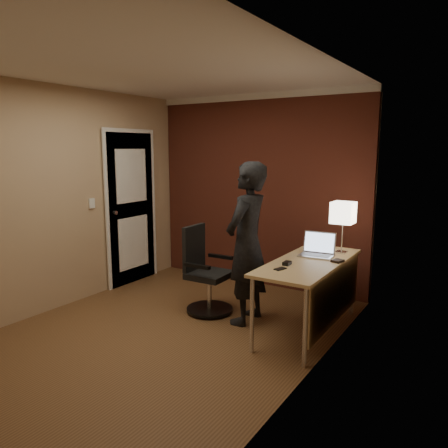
{
  "coord_description": "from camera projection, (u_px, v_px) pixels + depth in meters",
  "views": [
    {
      "loc": [
        2.67,
        -3.14,
        1.81
      ],
      "look_at": [
        0.35,
        0.55,
        1.05
      ],
      "focal_mm": 35.0,
      "sensor_mm": 36.0,
      "label": 1
    }
  ],
  "objects": [
    {
      "name": "room",
      "position": [
        224.0,
        183.0,
        5.52
      ],
      "size": [
        4.0,
        4.0,
        4.0
      ],
      "color": "brown",
      "rests_on": "ground"
    },
    {
      "name": "desk",
      "position": [
        316.0,
        275.0,
        4.22
      ],
      "size": [
        0.6,
        1.5,
        0.73
      ],
      "color": "tan",
      "rests_on": "ground"
    },
    {
      "name": "desk_lamp",
      "position": [
        343.0,
        213.0,
        4.49
      ],
      "size": [
        0.22,
        0.22,
        0.54
      ],
      "color": "silver",
      "rests_on": "desk"
    },
    {
      "name": "laptop",
      "position": [
        318.0,
        249.0,
        4.44
      ],
      "size": [
        0.35,
        0.29,
        0.23
      ],
      "color": "silver",
      "rests_on": "desk"
    },
    {
      "name": "mouse",
      "position": [
        287.0,
        263.0,
        4.09
      ],
      "size": [
        0.07,
        0.1,
        0.03
      ],
      "primitive_type": "cube",
      "rotation": [
        0.0,
        0.0,
        0.06
      ],
      "color": "black",
      "rests_on": "desk"
    },
    {
      "name": "phone",
      "position": [
        280.0,
        269.0,
        3.94
      ],
      "size": [
        0.09,
        0.13,
        0.01
      ],
      "primitive_type": "cube",
      "rotation": [
        0.0,
        0.0,
        -0.28
      ],
      "color": "black",
      "rests_on": "desk"
    },
    {
      "name": "wallet",
      "position": [
        338.0,
        261.0,
        4.19
      ],
      "size": [
        0.11,
        0.13,
        0.02
      ],
      "primitive_type": "cube",
      "rotation": [
        0.0,
        0.0,
        -0.23
      ],
      "color": "black",
      "rests_on": "desk"
    },
    {
      "name": "office_chair",
      "position": [
        205.0,
        275.0,
        4.84
      ],
      "size": [
        0.51,
        0.53,
        0.95
      ],
      "color": "black",
      "rests_on": "ground"
    },
    {
      "name": "person",
      "position": [
        247.0,
        244.0,
        4.49
      ],
      "size": [
        0.42,
        0.62,
        1.68
      ],
      "primitive_type": "imported",
      "rotation": [
        0.0,
        0.0,
        -1.54
      ],
      "color": "black",
      "rests_on": "ground"
    }
  ]
}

